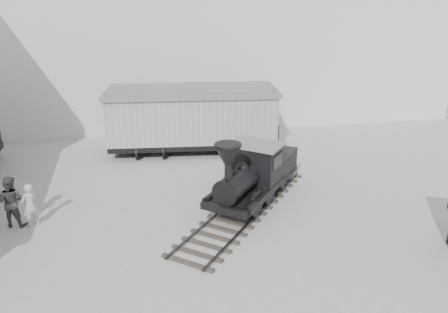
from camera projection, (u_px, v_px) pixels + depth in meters
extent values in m
plane|color=#9E9E9B|center=(239.00, 261.00, 13.73)|extent=(90.00, 90.00, 0.00)
cube|color=silver|center=(188.00, 36.00, 25.63)|extent=(34.00, 2.40, 11.00)
cube|color=#363028|center=(244.00, 208.00, 16.90)|extent=(6.79, 7.96, 0.15)
cube|color=#2D2D30|center=(228.00, 204.00, 17.18)|extent=(5.37, 6.85, 0.06)
cube|color=#2D2D30|center=(260.00, 211.00, 16.58)|extent=(5.37, 6.85, 0.06)
cylinder|color=black|center=(222.00, 195.00, 16.62)|extent=(0.72, 0.88, 1.03)
cylinder|color=black|center=(257.00, 204.00, 15.98)|extent=(0.72, 0.88, 1.03)
cylinder|color=black|center=(236.00, 184.00, 17.63)|extent=(0.72, 0.88, 1.03)
cylinder|color=black|center=(269.00, 191.00, 16.99)|extent=(0.72, 0.88, 1.03)
cube|color=black|center=(246.00, 191.00, 16.77)|extent=(3.56, 3.82, 0.26)
cylinder|color=black|center=(238.00, 182.00, 16.01)|extent=(2.07, 2.28, 0.94)
cylinder|color=black|center=(228.00, 172.00, 15.06)|extent=(0.34, 0.34, 0.56)
cone|color=black|center=(228.00, 155.00, 14.84)|extent=(1.26, 1.26, 0.66)
sphere|color=black|center=(243.00, 168.00, 16.16)|extent=(0.49, 0.49, 0.49)
cube|color=black|center=(255.00, 163.00, 17.16)|extent=(2.22, 2.12, 1.45)
cube|color=gray|center=(256.00, 144.00, 16.89)|extent=(2.49, 2.39, 0.08)
cube|color=black|center=(271.00, 161.00, 18.74)|extent=(2.49, 2.52, 0.84)
cylinder|color=black|center=(152.00, 146.00, 22.86)|extent=(1.95, 0.92, 0.76)
cylinder|color=black|center=(234.00, 144.00, 23.21)|extent=(1.95, 0.92, 0.76)
cube|color=black|center=(193.00, 141.00, 22.97)|extent=(8.68, 3.10, 0.28)
cube|color=#A39C90|center=(192.00, 117.00, 22.50)|extent=(8.69, 3.20, 2.36)
cube|color=gray|center=(192.00, 93.00, 22.05)|extent=(8.99, 3.50, 0.19)
cube|color=gray|center=(192.00, 88.00, 21.96)|extent=(8.19, 1.85, 0.34)
imported|color=#BCBCBC|center=(30.00, 205.00, 15.50)|extent=(0.71, 0.70, 1.65)
imported|color=#404040|center=(11.00, 201.00, 15.52)|extent=(1.07, 0.91, 1.90)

